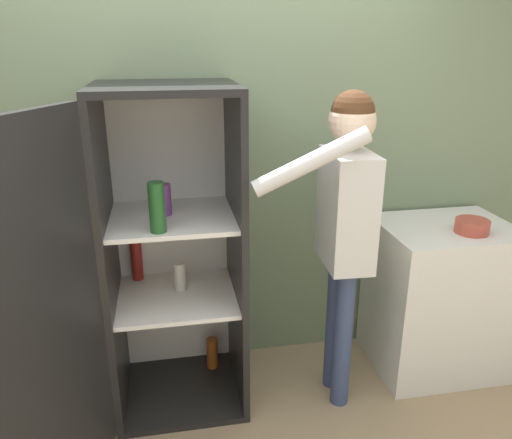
# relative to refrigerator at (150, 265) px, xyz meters

# --- Properties ---
(wall_back) EXTENTS (7.00, 0.06, 2.55)m
(wall_back) POSITION_rel_refrigerator_xyz_m (0.37, 0.46, 0.40)
(wall_back) COLOR gray
(wall_back) RESTS_ON ground_plane
(refrigerator) EXTENTS (1.05, 1.27, 1.76)m
(refrigerator) POSITION_rel_refrigerator_xyz_m (0.00, 0.00, 0.00)
(refrigerator) COLOR black
(refrigerator) RESTS_ON ground_plane
(person) EXTENTS (0.65, 0.51, 1.74)m
(person) POSITION_rel_refrigerator_xyz_m (1.00, -0.08, 0.25)
(person) COLOR #384770
(person) RESTS_ON ground_plane
(counter) EXTENTS (0.77, 0.62, 0.93)m
(counter) POSITION_rel_refrigerator_xyz_m (1.71, 0.10, -0.41)
(counter) COLOR white
(counter) RESTS_ON ground_plane
(bowl) EXTENTS (0.19, 0.19, 0.08)m
(bowl) POSITION_rel_refrigerator_xyz_m (1.78, -0.02, 0.09)
(bowl) COLOR #B24738
(bowl) RESTS_ON counter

